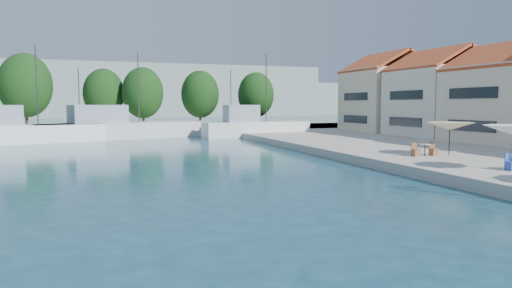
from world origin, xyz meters
name	(u,v)px	position (x,y,z in m)	size (l,w,h in m)	color
quay_far	(110,131)	(-8.00, 67.00, 0.30)	(90.00, 16.00, 0.60)	gray
hill_west	(26,91)	(-30.00, 160.00, 8.00)	(180.00, 40.00, 16.00)	gray
hill_east	(228,99)	(40.00, 180.00, 6.00)	(140.00, 40.00, 12.00)	gray
building_04	(512,91)	(24.00, 33.00, 5.02)	(9.00, 8.80, 9.20)	beige
building_05	(438,91)	(24.00, 42.00, 5.26)	(8.40, 8.80, 9.70)	beige
building_06	(386,91)	(24.00, 51.00, 5.50)	(9.00, 8.80, 10.20)	beige
trawler_02	(18,133)	(-17.08, 53.56, 1.07)	(15.67, 8.19, 10.20)	white
trawler_03	(119,129)	(-7.27, 57.13, 1.07)	(19.58, 9.81, 10.20)	silver
trawler_04	(254,128)	(7.91, 54.25, 1.07)	(12.73, 3.79, 10.20)	silver
tree_04	(25,86)	(-18.28, 69.33, 6.30)	(6.67, 6.67, 9.87)	#3F2B19
tree_05	(104,94)	(-8.62, 70.34, 5.35)	(5.56, 5.56, 8.23)	#3F2B19
tree_06	(143,93)	(-3.53, 68.11, 5.43)	(5.66, 5.66, 8.37)	#3F2B19
tree_07	(200,94)	(4.75, 69.22, 5.32)	(5.53, 5.53, 8.18)	#3F2B19
tree_08	(256,95)	(13.38, 69.14, 5.29)	(5.49, 5.49, 8.13)	#3F2B19
umbrella_cream	(450,126)	(11.79, 26.73, 2.48)	(3.02, 3.02, 2.13)	black
cafe_table_03	(425,151)	(10.03, 26.88, 0.89)	(1.82, 0.70, 0.76)	black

